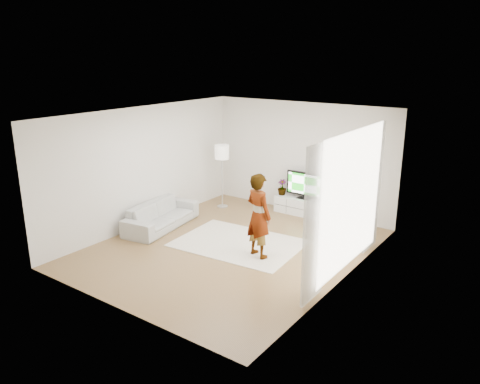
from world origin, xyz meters
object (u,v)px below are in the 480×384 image
Objects in this scene: television at (305,185)px; sofa at (161,215)px; player at (259,216)px; media_console at (303,207)px; rug at (239,243)px; floor_lamp at (222,155)px.

sofa is at bearing -129.75° from television.
television is at bearing -64.63° from player.
media_console reaches higher than rug.
sofa is at bearing -96.43° from floor_lamp.
floor_lamp is (0.23, 2.04, 1.11)m from sofa.
sofa reaches higher than rug.
player reaches higher than television.
floor_lamp is (-1.82, 1.80, 1.41)m from rug.
floor_lamp is at bearing 135.41° from rug.
player is 0.83× the size of sofa.
floor_lamp is at bearing -15.64° from sofa.
player is at bearing -80.49° from television.
floor_lamp is at bearing -23.84° from player.
sofa reaches higher than media_console.
player is at bearing -80.40° from media_console.
media_console is 2.49m from rug.
media_console is 3.56m from sofa.
rug is at bearing -95.37° from television.
floor_lamp reaches higher than television.
television is 3.61m from sofa.
rug is 1.52× the size of player.
media_console is 0.57× the size of rug.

